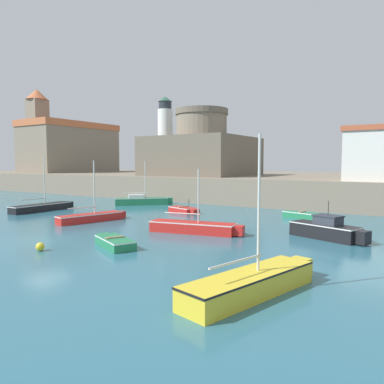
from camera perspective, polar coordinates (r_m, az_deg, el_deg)
ground_plane at (r=24.71m, az=-21.44°, el=-6.84°), size 200.00×200.00×0.00m
quay_seawall at (r=60.00m, az=13.35°, el=1.22°), size 120.00×40.00×2.97m
dinghy_green_1 at (r=21.67m, az=-11.77°, el=-7.42°), size 3.78×2.50×0.59m
sailboat_green_2 at (r=42.52m, az=-7.60°, el=-1.30°), size 5.25×5.34×4.99m
sailboat_black_3 at (r=39.63m, az=-21.86°, el=-2.12°), size 1.43×6.84×5.37m
dinghy_red_4 at (r=35.56m, az=-1.26°, el=-2.71°), size 3.68×2.22×0.60m
sailboat_red_5 at (r=25.26m, az=0.34°, el=-5.35°), size 6.55×2.50×4.31m
sailboat_red_6 at (r=31.18m, az=-15.06°, el=-3.70°), size 2.40×5.93×4.91m
dinghy_green_7 at (r=33.18m, az=16.58°, el=-3.39°), size 3.97×1.95×0.61m
sailboat_yellow_8 at (r=13.88m, az=9.23°, el=-13.38°), size 2.91×6.70×5.72m
motorboat_black_9 at (r=24.76m, az=19.87°, el=-5.42°), size 5.02×2.83×2.39m
mooring_buoy at (r=21.78m, az=-22.13°, el=-7.73°), size 0.46×0.46×0.46m
church at (r=77.75m, az=-18.54°, el=6.74°), size 13.11×17.85×16.22m
fortress at (r=53.65m, az=1.48°, el=6.15°), size 13.38×13.38×9.33m
lighthouse at (r=59.99m, az=-4.09°, el=8.39°), size 2.43×2.43×12.18m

